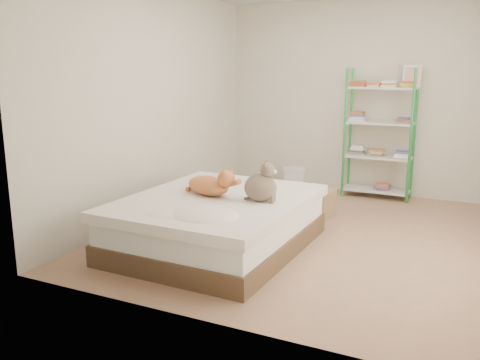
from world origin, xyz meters
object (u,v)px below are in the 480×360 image
Objects in this scene: shelf_unit at (380,130)px; bed at (217,222)px; orange_cat at (208,183)px; cardboard_box at (312,203)px; white_bin at (294,180)px; grey_cat at (261,182)px.

bed is at bearing -110.94° from shelf_unit.
cardboard_box is at bearing 83.19° from orange_cat.
cardboard_box is 1.38× the size of white_bin.
bed is 2.91m from shelf_unit.
orange_cat is 1.15× the size of cardboard_box.
cardboard_box is (0.07, 1.37, -0.53)m from grey_cat.
shelf_unit is (0.58, 2.60, 0.21)m from grey_cat.
orange_cat is 0.33× the size of shelf_unit.
bed is 0.39m from orange_cat.
bed is at bearing 85.20° from grey_cat.
bed is 3.99× the size of cardboard_box.
shelf_unit is 1.34m from white_bin.
shelf_unit is 3.47× the size of cardboard_box.
shelf_unit is (1.13, 2.59, 0.28)m from orange_cat.
orange_cat reaches higher than cardboard_box.
orange_cat is at bearing 78.46° from grey_cat.
orange_cat is at bearing -113.62° from shelf_unit.
bed is at bearing -101.41° from cardboard_box.
bed is 5.49× the size of white_bin.
grey_cat reaches higher than cardboard_box.
orange_cat is 1.59× the size of white_bin.
white_bin is (-0.59, 1.02, 0.01)m from cardboard_box.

